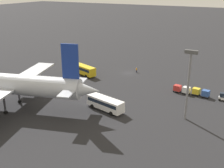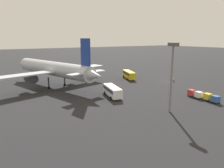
{
  "view_description": "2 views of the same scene",
  "coord_description": "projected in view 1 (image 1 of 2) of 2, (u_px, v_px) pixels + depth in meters",
  "views": [
    {
      "loc": [
        -38.67,
        84.75,
        29.63
      ],
      "look_at": [
        -5.1,
        21.57,
        3.72
      ],
      "focal_mm": 45.0,
      "sensor_mm": 36.0,
      "label": 1
    },
    {
      "loc": [
        -60.96,
        63.16,
        17.3
      ],
      "look_at": [
        -0.78,
        25.71,
        2.14
      ],
      "focal_mm": 35.0,
      "sensor_mm": 36.0,
      "label": 2
    }
  ],
  "objects": [
    {
      "name": "airplane",
      "position": [
        5.0,
        84.0,
        68.27
      ],
      "size": [
        47.67,
        41.14,
        17.06
      ],
      "rotation": [
        0.0,
        0.0,
        0.27
      ],
      "color": "#B2B7C1",
      "rests_on": "ground"
    },
    {
      "name": "light_pole",
      "position": [
        189.0,
        78.0,
        61.43
      ],
      "size": [
        2.8,
        0.7,
        16.16
      ],
      "color": "slate",
      "rests_on": "ground"
    },
    {
      "name": "cargo_cart_white",
      "position": [
        186.0,
        90.0,
        78.87
      ],
      "size": [
        2.23,
        1.96,
        2.06
      ],
      "rotation": [
        0.0,
        0.0,
        -0.15
      ],
      "color": "#38383D",
      "rests_on": "ground"
    },
    {
      "name": "cargo_cart_yellow",
      "position": [
        196.0,
        91.0,
        77.98
      ],
      "size": [
        2.23,
        1.96,
        2.06
      ],
      "rotation": [
        0.0,
        0.0,
        -0.15
      ],
      "color": "#38383D",
      "rests_on": "ground"
    },
    {
      "name": "shuttle_bus_far",
      "position": [
        105.0,
        103.0,
        68.71
      ],
      "size": [
        10.56,
        5.15,
        3.11
      ],
      "rotation": [
        0.0,
        0.0,
        -0.24
      ],
      "color": "white",
      "rests_on": "ground"
    },
    {
      "name": "baggage_tug",
      "position": [
        223.0,
        97.0,
        74.58
      ],
      "size": [
        2.47,
        1.74,
        2.1
      ],
      "rotation": [
        0.0,
        0.0,
        0.05
      ],
      "color": "white",
      "rests_on": "ground"
    },
    {
      "name": "ground_plane",
      "position": [
        128.0,
        73.0,
        97.51
      ],
      "size": [
        600.0,
        600.0,
        0.0
      ],
      "primitive_type": "plane",
      "color": "#232326"
    },
    {
      "name": "worker_person",
      "position": [
        137.0,
        70.0,
        97.96
      ],
      "size": [
        0.38,
        0.38,
        1.74
      ],
      "color": "#1E1E2D",
      "rests_on": "ground"
    },
    {
      "name": "shuttle_bus_near",
      "position": [
        83.0,
        69.0,
        95.35
      ],
      "size": [
        11.3,
        6.21,
        3.27
      ],
      "rotation": [
        0.0,
        0.0,
        -0.35
      ],
      "color": "gold",
      "rests_on": "ground"
    },
    {
      "name": "cargo_cart_red",
      "position": [
        177.0,
        88.0,
        80.24
      ],
      "size": [
        2.23,
        1.96,
        2.06
      ],
      "rotation": [
        0.0,
        0.0,
        -0.15
      ],
      "color": "#38383D",
      "rests_on": "ground"
    },
    {
      "name": "cargo_cart_blue",
      "position": [
        206.0,
        93.0,
        76.48
      ],
      "size": [
        2.23,
        1.96,
        2.06
      ],
      "rotation": [
        0.0,
        0.0,
        -0.15
      ],
      "color": "#38383D",
      "rests_on": "ground"
    }
  ]
}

